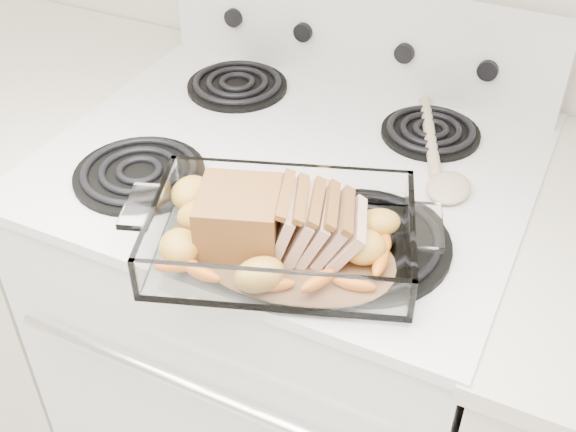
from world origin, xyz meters
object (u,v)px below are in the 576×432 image
at_px(electric_range, 291,338).
at_px(baking_dish, 282,241).
at_px(pork_roast, 267,219).
at_px(counter_left, 39,250).

distance_m(electric_range, baking_dish, 0.54).
relative_size(electric_range, pork_roast, 4.98).
height_order(counter_left, pork_roast, pork_roast).
height_order(electric_range, pork_roast, electric_range).
xyz_separation_m(counter_left, baking_dish, (0.76, -0.23, 0.50)).
height_order(baking_dish, pork_roast, pork_roast).
relative_size(baking_dish, pork_roast, 1.58).
bearing_deg(pork_roast, baking_dish, -12.40).
xyz_separation_m(electric_range, counter_left, (-0.67, -0.00, -0.02)).
height_order(counter_left, baking_dish, baking_dish).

